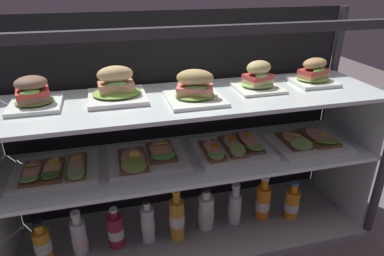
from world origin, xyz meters
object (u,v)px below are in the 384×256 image
Objects in this scene: open_sandwich_tray_far_right at (309,141)px; plated_roll_sandwich_near_right_corner at (196,89)px; plated_roll_sandwich_far_right at (313,74)px; juice_bottle_near_post at (263,201)px; plated_roll_sandwich_right_of_center at (33,96)px; plated_roll_sandwich_left_of_center at (116,88)px; juice_bottle_front_left_end at (79,237)px; juice_bottle_front_second at (148,224)px; open_sandwich_tray_near_left_corner at (148,157)px; juice_bottle_front_fourth at (43,245)px; juice_bottle_front_middle at (177,219)px; open_sandwich_tray_far_left at (55,170)px; juice_bottle_back_left at (235,207)px; open_sandwich_tray_near_right_corner at (233,148)px; juice_bottle_front_right_end at (206,212)px; juice_bottle_back_center at (292,203)px; plated_roll_sandwich_near_left_corner at (258,79)px; juice_bottle_back_right at (116,231)px.

plated_roll_sandwich_near_right_corner is at bearing -177.78° from open_sandwich_tray_far_right.
plated_roll_sandwich_far_right is 0.77× the size of juice_bottle_near_post.
plated_roll_sandwich_left_of_center is at bearing 2.96° from plated_roll_sandwich_right_of_center.
juice_bottle_front_left_end is 0.28m from juice_bottle_front_second.
juice_bottle_front_fourth is (-0.44, -0.06, -0.30)m from open_sandwich_tray_near_left_corner.
plated_roll_sandwich_far_right is 0.95m from juice_bottle_front_second.
open_sandwich_tray_far_left is at bearing 173.45° from juice_bottle_front_middle.
juice_bottle_back_left is at bearing 177.75° from open_sandwich_tray_far_right.
juice_bottle_front_fourth is (-1.15, -0.02, -0.30)m from open_sandwich_tray_far_right.
juice_bottle_front_right_end is (-0.11, -0.00, -0.31)m from open_sandwich_tray_near_right_corner.
open_sandwich_tray_near_right_corner reaches higher than juice_bottle_front_left_end.
plated_roll_sandwich_right_of_center reaches higher than open_sandwich_tray_far_right.
juice_bottle_back_center is at bearing -128.57° from plated_roll_sandwich_far_right.
open_sandwich_tray_near_right_corner is (-0.10, -0.03, -0.28)m from plated_roll_sandwich_near_left_corner.
plated_roll_sandwich_near_right_corner reaches higher than juice_bottle_front_fourth.
juice_bottle_back_left is at bearing 7.48° from juice_bottle_front_middle.
plated_roll_sandwich_far_right is at bearing 80.16° from open_sandwich_tray_far_right.
juice_bottle_front_left_end reaches higher than juice_bottle_back_right.
plated_roll_sandwich_far_right is 0.61m from juice_bottle_back_center.
juice_bottle_front_middle is at bearing -8.17° from juice_bottle_front_second.
open_sandwich_tray_far_right is 1.55× the size of juice_bottle_front_left_end.
juice_bottle_front_fourth is 0.54m from juice_bottle_front_middle.
plated_roll_sandwich_left_of_center is at bearing 162.68° from plated_roll_sandwich_near_right_corner.
plated_roll_sandwich_right_of_center is 0.55× the size of open_sandwich_tray_near_left_corner.
open_sandwich_tray_near_right_corner is 0.39m from juice_bottle_front_middle.
open_sandwich_tray_near_left_corner is 1.56× the size of juice_bottle_front_fourth.
juice_bottle_front_second is (-0.21, 0.01, -0.59)m from plated_roll_sandwich_near_right_corner.
plated_roll_sandwich_near_right_corner reaches higher than juice_bottle_front_middle.
juice_bottle_near_post reaches higher than juice_bottle_back_center.
open_sandwich_tray_far_left is at bearing 178.83° from juice_bottle_back_left.
juice_bottle_back_center is (1.01, -0.05, -0.31)m from open_sandwich_tray_far_left.
juice_bottle_front_left_end is at bearing -178.67° from juice_bottle_back_left.
juice_bottle_front_second is 0.13m from juice_bottle_front_middle.
open_sandwich_tray_far_right is 0.67m from juice_bottle_front_middle.
open_sandwich_tray_near_right_corner is (0.73, -0.04, -0.28)m from plated_roll_sandwich_right_of_center.
open_sandwich_tray_near_right_corner is at bearing 177.43° from open_sandwich_tray_far_right.
juice_bottle_back_left is at bearing -3.68° from open_sandwich_tray_near_left_corner.
juice_bottle_back_center is at bearing -13.55° from juice_bottle_near_post.
open_sandwich_tray_near_left_corner is at bearing 176.32° from juice_bottle_back_left.
open_sandwich_tray_far_right reaches higher than juice_bottle_back_center.
open_sandwich_tray_far_right is (0.25, -0.05, -0.29)m from plated_roll_sandwich_near_left_corner.
open_sandwich_tray_near_left_corner is (-0.72, -0.02, -0.28)m from plated_roll_sandwich_far_right.
open_sandwich_tray_near_left_corner is 0.44m from juice_bottle_front_left_end.
plated_roll_sandwich_right_of_center is at bearing 139.02° from open_sandwich_tray_far_left.
open_sandwich_tray_near_left_corner reaches higher than juice_bottle_front_right_end.
plated_roll_sandwich_right_of_center is at bearing 179.52° from plated_roll_sandwich_near_left_corner.
juice_bottle_front_middle reaches higher than juice_bottle_back_center.
plated_roll_sandwich_right_of_center is at bearing 177.25° from open_sandwich_tray_far_right.
open_sandwich_tray_far_left is 0.92m from juice_bottle_near_post.
juice_bottle_back_left is (0.73, -0.01, -0.31)m from open_sandwich_tray_far_left.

